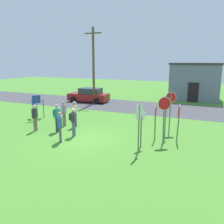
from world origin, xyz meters
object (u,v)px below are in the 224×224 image
object	(u,v)px
person_in_blue	(73,120)
person_with_sunhat	(35,116)
person_on_left	(64,113)
info_panel_leftmost	(37,103)
info_panel_middle	(33,105)
info_panel_rightmost	(43,105)
stop_sign_center_cluster	(155,117)
person_near_signs	(57,116)
stop_sign_far_back	(166,111)
person_holding_notes	(75,113)
stop_sign_leaning_right	(179,116)
person_in_teal	(60,125)
stop_sign_leaning_left	(141,122)
parked_car_on_street	(89,96)
stop_sign_nearest	(164,112)
utility_pole	(93,65)
stop_sign_low_front	(170,105)
stop_sign_tallest	(139,119)

from	to	relation	value
person_in_blue	person_with_sunhat	distance (m)	2.82
person_on_left	info_panel_leftmost	world-z (taller)	info_panel_leftmost
info_panel_middle	info_panel_rightmost	bearing A→B (deg)	31.78
stop_sign_center_cluster	person_near_signs	size ratio (longest dim) A/B	1.16
stop_sign_far_back	person_holding_notes	world-z (taller)	stop_sign_far_back
stop_sign_leaning_right	person_holding_notes	distance (m)	6.85
person_holding_notes	person_in_teal	world-z (taller)	person_holding_notes
stop_sign_far_back	info_panel_leftmost	distance (m)	9.74
stop_sign_leaning_left	stop_sign_center_cluster	distance (m)	1.38
stop_sign_leaning_right	person_near_signs	world-z (taller)	stop_sign_leaning_right
person_holding_notes	parked_car_on_street	bearing A→B (deg)	114.37
stop_sign_nearest	person_holding_notes	world-z (taller)	stop_sign_nearest
stop_sign_nearest	person_on_left	size ratio (longest dim) A/B	1.51
stop_sign_leaning_left	person_in_blue	size ratio (longest dim) A/B	1.18
utility_pole	stop_sign_leaning_left	xyz separation A→B (m)	(8.37, -10.25, -2.66)
stop_sign_nearest	stop_sign_center_cluster	world-z (taller)	stop_sign_nearest
parked_car_on_street	info_panel_leftmost	xyz separation A→B (m)	(0.44, -8.61, 0.60)
utility_pole	parked_car_on_street	distance (m)	3.52
stop_sign_leaning_left	person_with_sunhat	bearing A→B (deg)	-179.60
stop_sign_leaning_right	person_in_blue	size ratio (longest dim) A/B	1.26
stop_sign_low_front	stop_sign_tallest	xyz separation A→B (m)	(-0.68, -4.07, -0.01)
parked_car_on_street	stop_sign_leaning_right	bearing A→B (deg)	-40.44
stop_sign_far_back	person_near_signs	bearing A→B (deg)	-165.78
stop_sign_nearest	stop_sign_far_back	distance (m)	1.02
stop_sign_leaning_left	person_near_signs	bearing A→B (deg)	175.65
stop_sign_center_cluster	stop_sign_leaning_left	bearing A→B (deg)	-106.65
stop_sign_far_back	person_in_teal	xyz separation A→B (m)	(-5.06, -3.18, -0.60)
stop_sign_center_cluster	person_with_sunhat	bearing A→B (deg)	-169.46
stop_sign_center_cluster	person_in_teal	size ratio (longest dim) A/B	1.19
stop_sign_center_cluster	person_in_blue	bearing A→B (deg)	-164.32
stop_sign_low_front	stop_sign_leaning_left	world-z (taller)	stop_sign_low_front
info_panel_middle	person_near_signs	bearing A→B (deg)	-29.43
stop_sign_leaning_right	person_near_signs	distance (m)	7.33
stop_sign_far_back	stop_sign_center_cluster	world-z (taller)	stop_sign_far_back
person_in_teal	info_panel_leftmost	world-z (taller)	info_panel_leftmost
stop_sign_low_front	person_holding_notes	distance (m)	6.25
stop_sign_low_front	stop_sign_leaning_right	distance (m)	1.78
person_in_teal	person_near_signs	bearing A→B (deg)	131.16
stop_sign_center_cluster	stop_sign_nearest	bearing A→B (deg)	-27.33
person_with_sunhat	stop_sign_leaning_left	bearing A→B (deg)	0.40
stop_sign_tallest	stop_sign_low_front	bearing A→B (deg)	80.51
parked_car_on_street	person_in_blue	world-z (taller)	person_in_blue
stop_sign_nearest	parked_car_on_street	bearing A→B (deg)	136.09
person_near_signs	person_holding_notes	bearing A→B (deg)	74.06
stop_sign_tallest	person_on_left	bearing A→B (deg)	157.49
stop_sign_tallest	parked_car_on_street	bearing A→B (deg)	128.81
stop_sign_center_cluster	person_in_blue	size ratio (longest dim) A/B	1.19
stop_sign_leaning_left	stop_sign_leaning_right	distance (m)	2.27
person_in_blue	info_panel_leftmost	xyz separation A→B (m)	(-4.75, 2.30, 0.30)
stop_sign_center_cluster	stop_sign_leaning_right	bearing A→B (deg)	12.80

